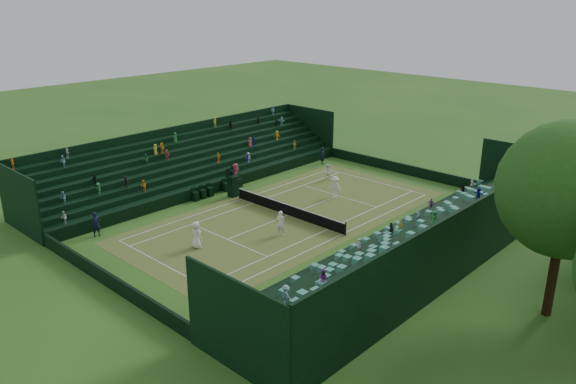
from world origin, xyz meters
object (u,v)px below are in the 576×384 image
umpire_chair (233,183)px  player_near_west (196,235)px  player_far_west (328,172)px  player_far_east (335,187)px  player_near_east (281,223)px  tennis_net (288,209)px

umpire_chair → player_near_west: umpire_chair is taller
player_far_west → player_far_east: 4.71m
player_near_east → player_near_west: bearing=42.6°
player_far_east → player_near_east: bearing=-84.7°
tennis_net → player_near_east: 3.89m
player_near_west → player_far_east: player_near_west is taller
tennis_net → umpire_chair: 6.63m
player_far_west → player_far_east: (3.42, -3.23, 0.16)m
player_near_west → umpire_chair: bearing=-57.3°
tennis_net → umpire_chair: bearing=-179.8°
tennis_net → player_far_east: player_far_east is taller
player_near_east → player_far_east: bearing=-97.7°
umpire_chair → player_far_west: size_ratio=1.78×
tennis_net → player_near_east: size_ratio=6.13×
tennis_net → player_near_west: player_near_west is taller
tennis_net → player_near_west: size_ratio=5.98×
player_near_west → player_near_east: size_ratio=1.02×
umpire_chair → player_far_west: umpire_chair is taller
player_near_east → player_far_east: size_ratio=1.00×
umpire_chair → player_far_west: bearing=70.9°
player_far_west → tennis_net: bearing=-93.9°
player_far_east → umpire_chair: bearing=-146.4°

